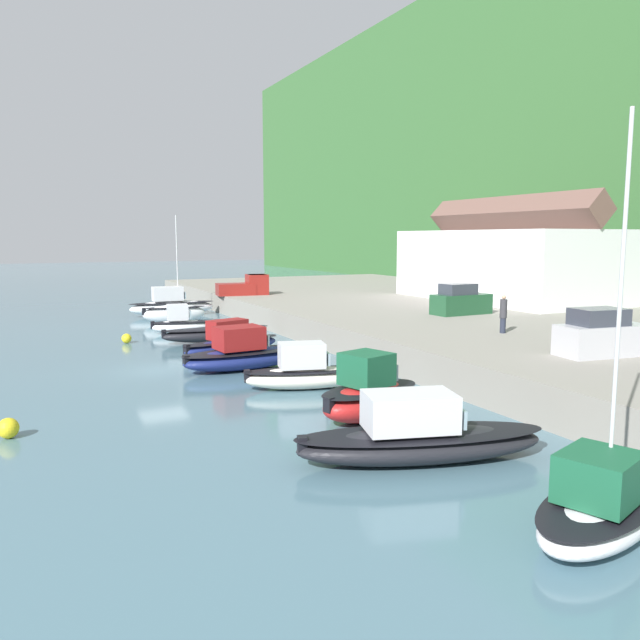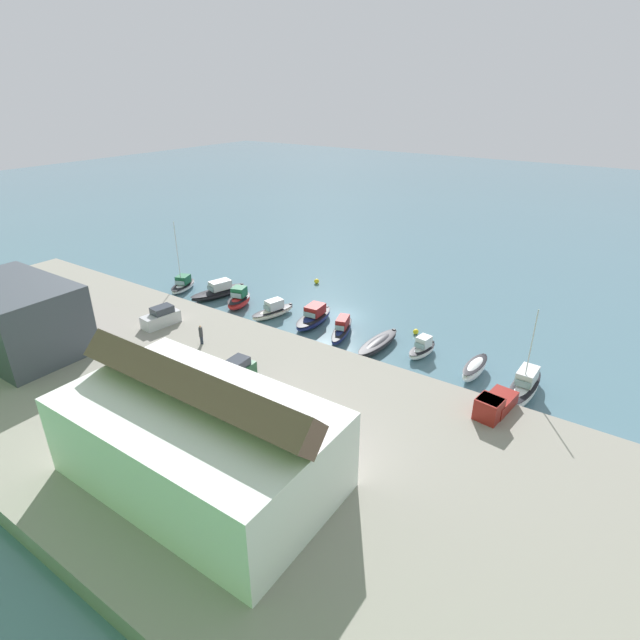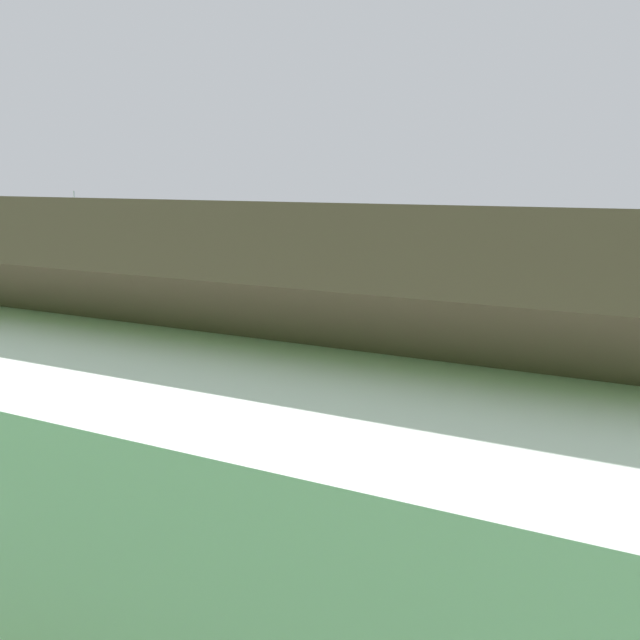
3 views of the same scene
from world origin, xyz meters
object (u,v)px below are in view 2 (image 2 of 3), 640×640
object	(u,v)px
moored_boat_6	(273,311)
moored_boat_9	(183,285)
moored_boat_0	(524,387)
parked_car_1	(235,373)
mooring_buoy_0	(317,281)
moored_boat_1	(475,369)
moored_boat_4	(342,329)
moored_boat_8	(219,291)
moored_boat_3	(378,344)
moored_boat_7	(239,300)
mooring_buoy_1	(416,332)
moored_boat_5	(314,317)
pickup_truck_0	(494,405)
person_on_quay	(201,334)
parked_car_0	(161,317)

from	to	relation	value
moored_boat_6	moored_boat_9	bearing A→B (deg)	15.32
moored_boat_0	parked_car_1	world-z (taller)	moored_boat_0
moored_boat_0	mooring_buoy_0	world-z (taller)	moored_boat_0
moored_boat_1	moored_boat_4	distance (m)	15.66
moored_boat_4	moored_boat_8	bearing A→B (deg)	-18.64
moored_boat_3	moored_boat_7	bearing A→B (deg)	2.87
moored_boat_1	mooring_buoy_1	xyz separation A→B (m)	(8.66, -5.21, -0.49)
moored_boat_0	moored_boat_3	bearing A→B (deg)	-0.15
moored_boat_1	moored_boat_9	bearing A→B (deg)	2.82
moored_boat_0	mooring_buoy_1	world-z (taller)	moored_boat_0
moored_boat_3	moored_boat_6	size ratio (longest dim) A/B	1.18
moored_boat_1	moored_boat_8	world-z (taller)	moored_boat_8
moored_boat_5	moored_boat_8	distance (m)	15.71
moored_boat_7	moored_boat_0	bearing A→B (deg)	163.00
moored_boat_5	moored_boat_4	bearing A→B (deg)	166.03
moored_boat_7	mooring_buoy_0	xyz separation A→B (m)	(-3.60, -12.63, -0.61)
moored_boat_6	moored_boat_7	size ratio (longest dim) A/B	1.23
moored_boat_6	moored_boat_9	xyz separation A→B (m)	(16.29, 0.12, -0.02)
moored_boat_1	parked_car_1	size ratio (longest dim) A/B	1.24
pickup_truck_0	moored_boat_7	bearing A→B (deg)	-4.63
mooring_buoy_0	moored_boat_1	bearing A→B (deg)	156.06
mooring_buoy_1	person_on_quay	bearing A→B (deg)	47.73
parked_car_0	parked_car_1	distance (m)	15.75
parked_car_1	moored_boat_6	bearing A→B (deg)	-63.62
moored_boat_3	parked_car_0	xyz separation A→B (m)	(21.45, 11.67, 2.08)
moored_boat_4	moored_boat_9	size ratio (longest dim) A/B	0.71
moored_boat_6	mooring_buoy_0	world-z (taller)	moored_boat_6
moored_boat_5	moored_boat_7	bearing A→B (deg)	1.97
moored_boat_5	moored_boat_1	bearing A→B (deg)	172.82
moored_boat_4	parked_car_1	bearing A→B (deg)	68.20
person_on_quay	mooring_buoy_1	size ratio (longest dim) A/B	3.28
parked_car_1	mooring_buoy_1	bearing A→B (deg)	-113.19
moored_boat_3	moored_boat_8	xyz separation A→B (m)	(25.18, -0.94, 0.22)
pickup_truck_0	parked_car_1	bearing A→B (deg)	29.13
moored_boat_0	moored_boat_5	distance (m)	25.15
parked_car_1	moored_boat_5	bearing A→B (deg)	-81.46
moored_boat_5	moored_boat_0	bearing A→B (deg)	171.23
pickup_truck_0	moored_boat_4	bearing A→B (deg)	-14.78
moored_boat_8	moored_boat_0	bearing A→B (deg)	-165.96
moored_boat_1	parked_car_1	distance (m)	23.48
moored_boat_5	moored_boat_6	xyz separation A→B (m)	(5.41, 1.20, -0.07)
moored_boat_1	moored_boat_3	bearing A→B (deg)	4.16
moored_boat_8	mooring_buoy_1	bearing A→B (deg)	-154.19
mooring_buoy_0	person_on_quay	bearing A→B (deg)	95.97
parked_car_1	mooring_buoy_1	size ratio (longest dim) A/B	6.54
moored_boat_0	mooring_buoy_0	xyz separation A→B (m)	(32.53, -13.16, -0.62)
moored_boat_7	moored_boat_8	distance (m)	4.77
moored_boat_4	moored_boat_6	size ratio (longest dim) A/B	1.10
parked_car_0	mooring_buoy_1	size ratio (longest dim) A/B	6.76
moored_boat_5	parked_car_1	xyz separation A→B (m)	(-3.21, 17.08, 1.80)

